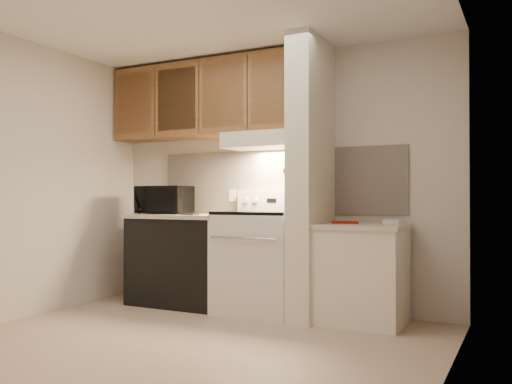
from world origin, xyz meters
The scene contains 50 objects.
floor centered at (0.00, 0.00, 0.00)m, with size 3.60×3.60×0.00m, color tan.
ceiling centered at (0.00, 0.00, 2.50)m, with size 3.60×3.60×0.00m, color white.
wall_back centered at (0.00, 1.50, 1.25)m, with size 3.60×0.02×2.50m, color beige.
wall_left centered at (-1.80, 0.00, 1.25)m, with size 0.02×3.00×2.50m, color beige.
wall_right centered at (1.80, 0.00, 1.25)m, with size 0.02×3.00×2.50m, color beige.
backsplash centered at (0.00, 1.49, 1.24)m, with size 2.60×0.02×0.63m, color beige.
range_body centered at (0.00, 1.16, 0.46)m, with size 0.76×0.65×0.92m, color silver.
oven_window centered at (0.00, 0.84, 0.50)m, with size 0.50×0.01×0.30m, color black.
oven_handle centered at (0.00, 0.80, 0.72)m, with size 0.02×0.02×0.65m, color silver.
cooktop centered at (0.00, 1.16, 0.94)m, with size 0.74×0.64×0.03m, color black.
range_backguard centered at (0.00, 1.44, 1.05)m, with size 0.76×0.08×0.20m, color silver.
range_display centered at (0.00, 1.40, 1.05)m, with size 0.10×0.01×0.04m, color black.
range_knob_left_outer centered at (-0.28, 1.40, 1.05)m, with size 0.05×0.05×0.02m, color silver.
range_knob_left_inner centered at (-0.18, 1.40, 1.05)m, with size 0.05×0.05×0.02m, color silver.
range_knob_right_inner centered at (0.18, 1.40, 1.05)m, with size 0.05×0.05×0.02m, color silver.
range_knob_right_outer centered at (0.28, 1.40, 1.05)m, with size 0.05×0.05×0.02m, color silver.
dishwasher_front centered at (-0.88, 1.17, 0.43)m, with size 1.00×0.63×0.87m, color black.
left_countertop centered at (-0.88, 1.17, 0.89)m, with size 1.04×0.67×0.04m, color beige.
spoon_rest centered at (-0.67, 0.97, 0.92)m, with size 0.23×0.07×0.02m, color black.
teal_jar centered at (-0.99, 1.25, 0.96)m, with size 0.08×0.08×0.09m, color #1E6367.
outlet centered at (-0.48, 1.48, 1.10)m, with size 0.08×0.01×0.12m, color silver.
microwave centered at (-1.10, 1.15, 1.05)m, with size 0.52×0.35×0.29m, color black.
partition_pillar centered at (0.51, 1.15, 1.25)m, with size 0.22×0.70×2.50m, color silver.
pillar_trim centered at (0.39, 1.15, 1.30)m, with size 0.01×0.70×0.04m, color brown.
knife_strip centered at (0.39, 1.10, 1.32)m, with size 0.02×0.42×0.04m, color black.
knife_blade_a centered at (0.38, 0.94, 1.22)m, with size 0.01×0.04×0.16m, color silver.
knife_handle_a centered at (0.38, 0.94, 1.37)m, with size 0.02×0.02×0.10m, color black.
knife_blade_b centered at (0.38, 1.02, 1.21)m, with size 0.01×0.04×0.18m, color silver.
knife_handle_b centered at (0.38, 1.03, 1.37)m, with size 0.02×0.02×0.10m, color black.
knife_blade_c centered at (0.38, 1.11, 1.20)m, with size 0.01×0.04×0.20m, color silver.
knife_handle_c centered at (0.38, 1.09, 1.37)m, with size 0.02×0.02×0.10m, color black.
knife_blade_d centered at (0.38, 1.19, 1.22)m, with size 0.01×0.04×0.16m, color silver.
knife_handle_d centered at (0.38, 1.19, 1.37)m, with size 0.02×0.02×0.10m, color black.
knife_blade_e centered at (0.38, 1.27, 1.21)m, with size 0.01×0.04×0.18m, color silver.
knife_handle_e centered at (0.38, 1.26, 1.37)m, with size 0.02×0.02×0.10m, color black.
oven_mitt centered at (0.38, 1.32, 1.23)m, with size 0.03×0.11×0.26m, color gray.
right_cab_base centered at (0.97, 1.15, 0.40)m, with size 0.70×0.60×0.81m, color silver.
right_countertop centered at (0.97, 1.15, 0.83)m, with size 0.74×0.64×0.04m, color beige.
red_folder centered at (0.79, 1.25, 0.86)m, with size 0.23×0.32×0.01m, color #A71303.
white_box centered at (1.19, 1.27, 0.87)m, with size 0.13×0.09×0.04m, color white.
range_hood centered at (0.00, 1.28, 1.62)m, with size 0.78×0.44×0.15m, color silver.
hood_lip centered at (0.00, 1.07, 1.58)m, with size 0.78×0.04×0.06m, color silver.
upper_cabinets centered at (-0.69, 1.32, 2.08)m, with size 2.18×0.33×0.77m, color brown.
cab_door_a centered at (-1.51, 1.17, 2.08)m, with size 0.46×0.01×0.63m, color brown.
cab_gap_a centered at (-1.23, 1.16, 2.08)m, with size 0.01×0.01×0.73m, color black.
cab_door_b centered at (-0.96, 1.17, 2.08)m, with size 0.46×0.01×0.63m, color brown.
cab_gap_b centered at (-0.69, 1.16, 2.08)m, with size 0.01×0.01×0.73m, color black.
cab_door_c centered at (-0.42, 1.17, 2.08)m, with size 0.46×0.01×0.63m, color brown.
cab_gap_c centered at (-0.14, 1.16, 2.08)m, with size 0.01×0.01×0.73m, color black.
cab_door_d centered at (0.13, 1.17, 2.08)m, with size 0.46×0.01×0.63m, color brown.
Camera 1 is at (2.25, -3.39, 1.07)m, focal length 38.00 mm.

